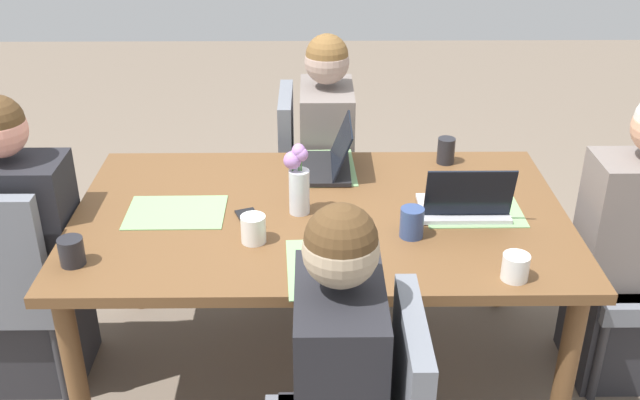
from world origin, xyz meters
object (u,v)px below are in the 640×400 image
person_head_right_right_near (27,262)px  flower_vase (298,178)px  chair_head_right_right_near (5,279)px  coffee_mug_near_left (412,223)px  person_near_left_near (326,173)px  chair_head_left_left_mid (637,255)px  phone_black (250,219)px  dining_table (320,230)px  person_head_left_left_mid (630,259)px  coffee_mug_centre_right (515,267)px  laptop_head_left_left_mid (465,204)px  coffee_mug_near_right (446,151)px  coffee_mug_centre_left (253,229)px  coffee_mug_far_left (72,251)px  laptop_near_left_near (329,161)px  chair_near_left_near (311,172)px

person_head_right_right_near → flower_vase: person_head_right_right_near is taller
chair_head_right_right_near → coffee_mug_near_left: (-1.50, 0.11, 0.30)m
person_near_left_near → chair_head_left_left_mid: (-1.22, 0.71, -0.03)m
person_head_right_right_near → phone_black: person_head_right_right_near is taller
dining_table → coffee_mug_near_left: bearing=150.3°
chair_head_left_left_mid → phone_black: (1.51, 0.13, 0.25)m
person_head_left_left_mid → coffee_mug_centre_right: size_ratio=13.88×
flower_vase → laptop_head_left_left_mid: flower_vase is taller
dining_table → person_near_left_near: size_ratio=1.52×
person_near_left_near → chair_head_right_right_near: person_near_left_near is taller
coffee_mug_near_right → coffee_mug_centre_left: bearing=40.1°
coffee_mug_centre_right → person_head_left_left_mid: bearing=-142.2°
person_near_left_near → coffee_mug_near_right: person_near_left_near is taller
dining_table → chair_head_right_right_near: 1.20m
coffee_mug_centre_left → coffee_mug_far_left: 0.60m
coffee_mug_far_left → coffee_mug_centre_right: bearing=175.9°
laptop_head_left_left_mid → coffee_mug_near_right: (-0.00, -0.46, 0.01)m
person_head_left_left_mid → laptop_near_left_near: person_head_left_left_mid is taller
person_near_left_near → laptop_near_left_near: (0.00, 0.43, 0.26)m
person_head_left_left_mid → phone_black: person_head_left_left_mid is taller
dining_table → phone_black: phone_black is taller
dining_table → person_head_left_left_mid: person_head_left_left_mid is taller
chair_near_left_near → coffee_mug_near_left: 1.13m
chair_head_right_right_near → flower_vase: bearing=-176.4°
coffee_mug_centre_left → coffee_mug_centre_right: bearing=164.1°
laptop_head_left_left_mid → coffee_mug_centre_right: 0.43m
person_head_right_right_near → phone_black: (-0.87, 0.06, 0.22)m
laptop_near_left_near → coffee_mug_near_right: 0.50m
chair_near_left_near → coffee_mug_centre_right: (-0.65, 1.30, 0.28)m
laptop_head_left_left_mid → person_near_left_near: bearing=-59.1°
chair_head_left_left_mid → coffee_mug_near_right: size_ratio=8.19×
person_head_left_left_mid → laptop_head_left_left_mid: size_ratio=3.73×
chair_near_left_near → person_near_left_near: bearing=141.2°
person_head_left_left_mid → coffee_mug_near_right: 0.83m
flower_vase → coffee_mug_centre_left: (0.15, 0.21, -0.09)m
chair_near_left_near → coffee_mug_far_left: size_ratio=9.57×
coffee_mug_centre_left → coffee_mug_centre_right: coffee_mug_centre_left is taller
coffee_mug_near_right → coffee_mug_centre_right: bearing=95.1°
flower_vase → coffee_mug_near_left: (-0.39, 0.18, -0.09)m
chair_head_left_left_mid → person_head_right_right_near: size_ratio=0.75×
dining_table → laptop_near_left_near: laptop_near_left_near is taller
person_head_right_right_near → laptop_near_left_near: (-1.16, -0.35, 0.26)m
chair_head_right_right_near → coffee_mug_far_left: 0.55m
coffee_mug_centre_left → phone_black: 0.16m
laptop_head_left_left_mid → phone_black: size_ratio=2.13×
coffee_mug_centre_left → flower_vase: bearing=-125.5°
laptop_near_left_near → coffee_mug_far_left: bearing=39.7°
chair_head_left_left_mid → person_head_left_left_mid: bearing=51.2°
chair_near_left_near → person_head_left_left_mid: size_ratio=0.75×
laptop_head_left_left_mid → chair_head_right_right_near: bearing=1.4°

